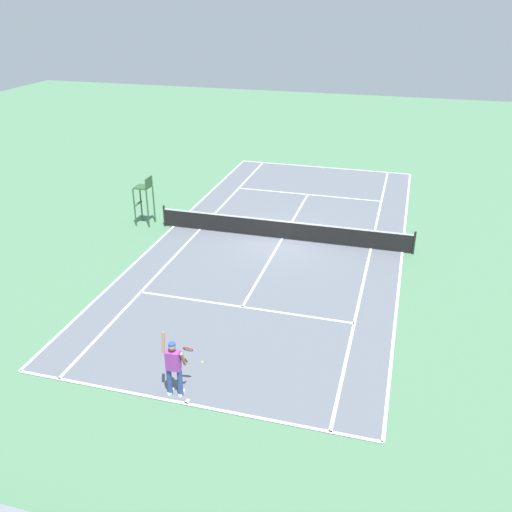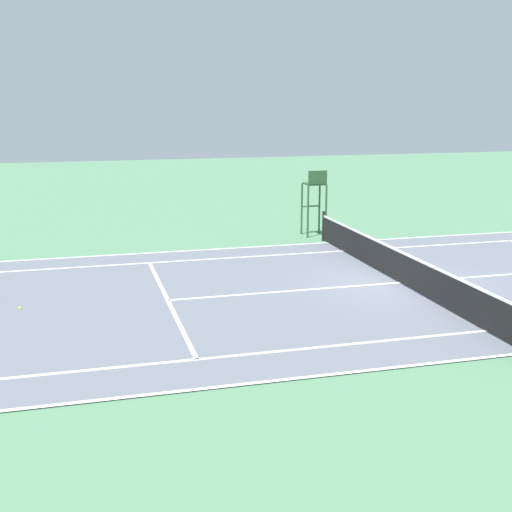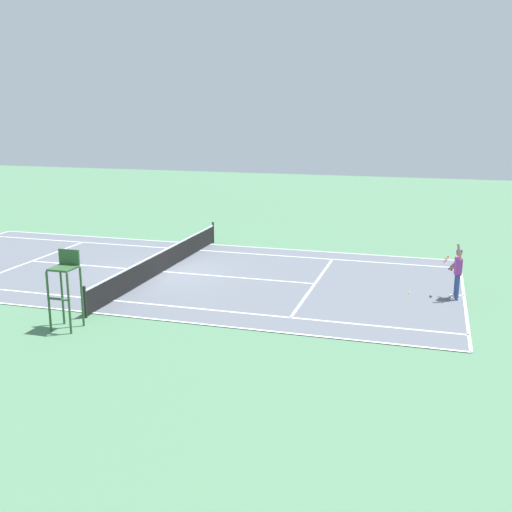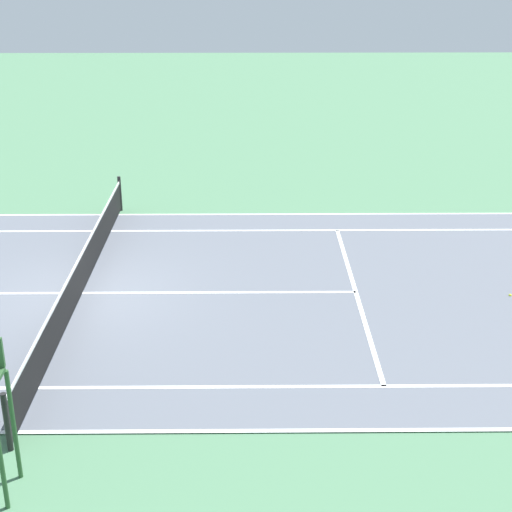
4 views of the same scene
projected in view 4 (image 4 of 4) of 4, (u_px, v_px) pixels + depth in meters
The scene contains 4 objects.
ground_plane at pixel (83, 294), 18.16m from camera, with size 80.00×80.00×0.00m, color #4C7A56.
court at pixel (83, 294), 18.15m from camera, with size 11.08×23.88×0.03m.
net at pixel (81, 274), 17.96m from camera, with size 11.98×0.10×1.07m.
tennis_ball at pixel (510, 295), 18.01m from camera, with size 0.07×0.07×0.07m, color #D1E533.
Camera 4 is at (16.47, 3.91, 7.78)m, focal length 54.51 mm.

